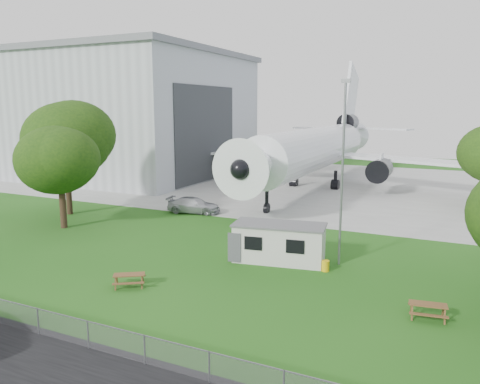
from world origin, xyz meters
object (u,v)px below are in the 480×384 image
at_px(hangar, 102,113).
at_px(airliner, 317,147).
at_px(picnic_east, 427,318).
at_px(site_cabin, 279,243).
at_px(picnic_west, 130,286).

height_order(hangar, airliner, hangar).
bearing_deg(hangar, picnic_east, -34.62).
bearing_deg(picnic_east, site_cabin, 144.25).
distance_m(site_cabin, picnic_west, 10.34).
relative_size(picnic_west, picnic_east, 1.00).
bearing_deg(hangar, airliner, -0.22).
height_order(airliner, site_cabin, airliner).
height_order(picnic_west, picnic_east, same).
bearing_deg(site_cabin, hangar, 143.88).
height_order(hangar, picnic_east, hangar).
xyz_separation_m(airliner, picnic_west, (0.02, -38.82, -5.27)).
distance_m(picnic_west, picnic_east, 16.39).
xyz_separation_m(hangar, site_cabin, (42.31, -30.88, -8.09)).
distance_m(airliner, picnic_west, 39.17).
bearing_deg(picnic_east, hangar, 137.12).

